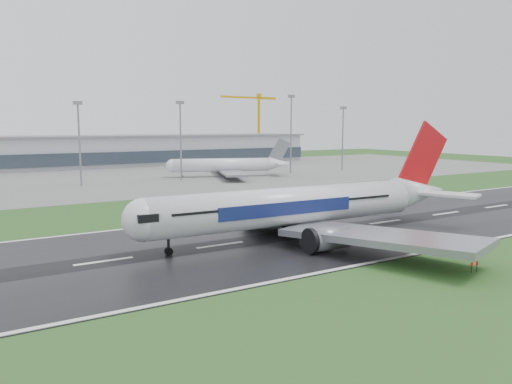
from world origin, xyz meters
TOP-DOWN VIEW (x-y plane):
  - ground at (0.00, 0.00)m, footprint 520.00×520.00m
  - runway at (0.00, 0.00)m, footprint 400.00×45.00m
  - apron at (0.00, 125.00)m, footprint 400.00×130.00m
  - terminal at (0.00, 185.00)m, footprint 240.00×36.00m
  - main_airliner at (-2.40, -2.80)m, footprint 72.47×69.28m
  - parked_airliner at (35.86, 102.83)m, footprint 65.30×63.15m
  - tower_crane at (110.81, 200.00)m, footprint 41.93×4.96m
  - floodmast_2 at (-22.35, 100.00)m, footprint 0.64×0.64m
  - floodmast_3 at (14.58, 100.00)m, footprint 0.64×0.64m
  - floodmast_4 at (65.68, 100.00)m, footprint 0.64×0.64m
  - floodmast_5 at (95.02, 100.00)m, footprint 0.64×0.64m

SIDE VIEW (x-z plane):
  - ground at x=0.00m, z-range 0.00..0.00m
  - apron at x=0.00m, z-range 0.00..0.08m
  - runway at x=0.00m, z-range 0.00..0.10m
  - terminal at x=0.00m, z-range 0.00..15.00m
  - parked_airliner at x=35.86m, z-range 0.08..15.31m
  - main_airliner at x=-2.40m, z-range 0.10..20.75m
  - floodmast_2 at x=-22.35m, z-range 0.00..27.74m
  - floodmast_5 at x=95.02m, z-range 0.00..28.28m
  - floodmast_3 at x=14.58m, z-range 0.00..28.77m
  - floodmast_4 at x=65.68m, z-range 0.00..32.63m
  - tower_crane at x=110.81m, z-range 0.00..41.56m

